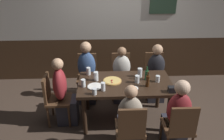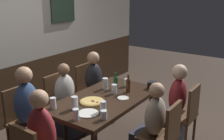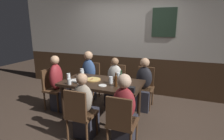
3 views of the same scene
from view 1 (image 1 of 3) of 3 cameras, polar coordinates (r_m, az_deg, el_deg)
name	(u,v)px [view 1 (image 1 of 3)]	position (r m, az deg, el deg)	size (l,w,h in m)	color
ground_plane	(124,119)	(4.15, 3.04, -12.05)	(12.00, 12.00, 0.00)	#423328
wall_back	(119,23)	(5.08, 1.72, 11.65)	(6.40, 0.13, 2.60)	#3D2819
dining_table	(125,87)	(3.79, 3.27, -4.27)	(1.52, 0.84, 0.74)	black
chair_right_near	(180,127)	(3.34, 16.48, -13.39)	(0.40, 0.40, 0.88)	#513521
chair_right_far	(154,72)	(4.70, 10.40, -0.52)	(0.40, 0.40, 0.88)	#513521
chair_head_west	(54,97)	(3.94, -14.19, -6.46)	(0.40, 0.40, 0.88)	#513521
chair_left_far	(87,73)	(4.59, -6.12, -0.86)	(0.40, 0.40, 0.88)	#513521
chair_mid_far	(121,73)	(4.60, 2.23, -0.69)	(0.40, 0.40, 0.88)	#513521
chair_mid_near	(131,128)	(3.20, 4.68, -14.23)	(0.40, 0.40, 0.88)	#513521
person_right_near	(176,120)	(3.46, 15.64, -11.85)	(0.34, 0.37, 1.15)	#2D2D38
person_right_far	(156,77)	(4.57, 10.79, -1.68)	(0.34, 0.37, 1.12)	#2D2D38
person_head_west	(64,96)	(3.91, -11.86, -6.46)	(0.37, 0.34, 1.18)	#2D2D38
person_left_far	(87,77)	(4.44, -6.24, -1.63)	(0.34, 0.37, 1.20)	#2D2D38
person_mid_far	(122,79)	(4.47, 2.39, -2.17)	(0.34, 0.37, 1.08)	#2D2D38
person_mid_near	(129,123)	(3.35, 4.31, -12.98)	(0.34, 0.37, 1.09)	#2D2D38
pizza	(112,81)	(3.76, 0.06, -2.69)	(0.30, 0.30, 0.03)	tan
beer_glass_half	(83,83)	(3.62, -7.15, -3.33)	(0.07, 0.07, 0.12)	silver
tumbler_water	(158,79)	(3.81, 11.28, -2.25)	(0.07, 0.07, 0.11)	silver
beer_glass_tall	(88,71)	(3.98, -5.86, -0.33)	(0.07, 0.07, 0.13)	silver
highball_clear	(137,80)	(3.73, 6.26, -2.39)	(0.07, 0.07, 0.13)	silver
pint_glass_pale	(94,92)	(3.41, -4.41, -5.43)	(0.07, 0.07, 0.10)	silver
pint_glass_stout	(140,73)	(3.91, 6.94, -0.75)	(0.08, 0.08, 0.16)	silver
tumbler_short	(96,77)	(3.78, -4.00, -1.67)	(0.08, 0.08, 0.15)	silver
pint_glass_amber	(103,87)	(3.49, -2.23, -4.27)	(0.07, 0.07, 0.14)	silver
beer_bottle_green	(147,75)	(3.82, 8.60, -1.18)	(0.06, 0.06, 0.24)	#194723
beer_bottle_brown	(148,81)	(3.62, 8.86, -2.66)	(0.06, 0.06, 0.25)	#42230F
plate_white_large	(95,86)	(3.62, -4.21, -4.09)	(0.24, 0.24, 0.01)	white
plate_white_small	(134,88)	(3.58, 5.37, -4.56)	(0.14, 0.14, 0.01)	white
condiment_caddy	(172,89)	(3.57, 14.65, -4.69)	(0.11, 0.09, 0.09)	black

